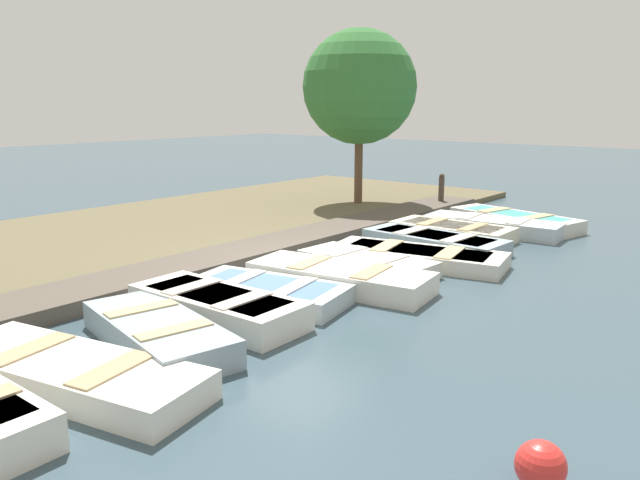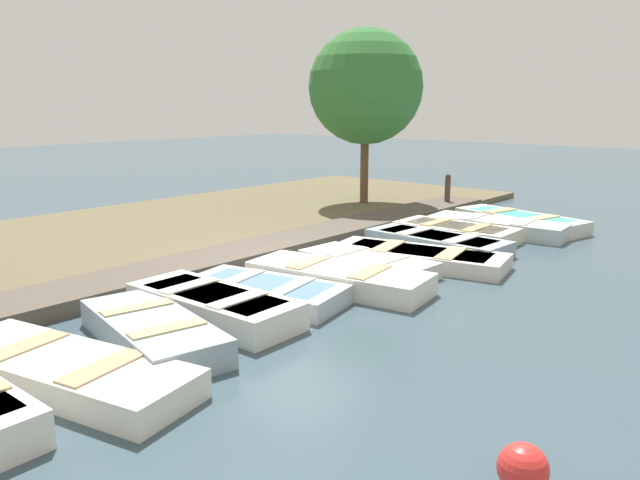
% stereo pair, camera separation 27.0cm
% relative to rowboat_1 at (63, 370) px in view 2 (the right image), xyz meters
% --- Properties ---
extents(ground_plane, '(80.00, 80.00, 0.00)m').
position_rel_rowboat_1_xyz_m(ground_plane, '(-1.25, 5.37, -0.18)').
color(ground_plane, '#384C56').
extents(shore_bank, '(8.00, 24.00, 0.17)m').
position_rel_rowboat_1_xyz_m(shore_bank, '(-6.25, 5.37, -0.09)').
color(shore_bank, brown).
rests_on(shore_bank, ground_plane).
extents(dock_walkway, '(1.29, 18.53, 0.26)m').
position_rel_rowboat_1_xyz_m(dock_walkway, '(-2.76, 5.37, -0.05)').
color(dock_walkway, '#51473D').
rests_on(dock_walkway, ground_plane).
extents(rowboat_1, '(3.56, 1.82, 0.36)m').
position_rel_rowboat_1_xyz_m(rowboat_1, '(0.00, 0.00, 0.00)').
color(rowboat_1, silver).
rests_on(rowboat_1, ground_plane).
extents(rowboat_2, '(2.90, 1.63, 0.41)m').
position_rel_rowboat_1_xyz_m(rowboat_2, '(-0.24, 1.37, 0.02)').
color(rowboat_2, '#8C9EA8').
rests_on(rowboat_2, ground_plane).
extents(rowboat_3, '(2.88, 1.18, 0.44)m').
position_rel_rowboat_1_xyz_m(rowboat_3, '(-0.43, 2.58, 0.04)').
color(rowboat_3, silver).
rests_on(rowboat_3, ground_plane).
extents(rowboat_4, '(2.85, 1.77, 0.34)m').
position_rel_rowboat_1_xyz_m(rowboat_4, '(-0.48, 3.70, -0.01)').
color(rowboat_4, '#B2BCC1').
rests_on(rowboat_4, ground_plane).
extents(rowboat_5, '(3.38, 1.63, 0.41)m').
position_rel_rowboat_1_xyz_m(rowboat_5, '(-0.02, 5.04, 0.02)').
color(rowboat_5, silver).
rests_on(rowboat_5, ground_plane).
extents(rowboat_6, '(2.72, 1.23, 0.33)m').
position_rel_rowboat_1_xyz_m(rowboat_6, '(-0.30, 6.26, -0.02)').
color(rowboat_6, beige).
rests_on(rowboat_6, ground_plane).
extents(rowboat_7, '(3.65, 1.93, 0.33)m').
position_rel_rowboat_1_xyz_m(rowboat_7, '(0.16, 7.36, -0.02)').
color(rowboat_7, beige).
rests_on(rowboat_7, ground_plane).
extents(rowboat_8, '(3.23, 1.34, 0.37)m').
position_rel_rowboat_1_xyz_m(rowboat_8, '(-0.21, 8.72, 0.00)').
color(rowboat_8, '#8C9EA8').
rests_on(rowboat_8, ground_plane).
extents(rowboat_9, '(2.82, 1.29, 0.38)m').
position_rel_rowboat_1_xyz_m(rowboat_9, '(-0.42, 9.94, 0.01)').
color(rowboat_9, beige).
rests_on(rowboat_9, ground_plane).
extents(rowboat_10, '(3.40, 1.35, 0.39)m').
position_rel_rowboat_1_xyz_m(rowboat_10, '(0.04, 11.21, 0.02)').
color(rowboat_10, '#B2BCC1').
rests_on(rowboat_10, ground_plane).
extents(rowboat_11, '(3.61, 1.90, 0.38)m').
position_rel_rowboat_1_xyz_m(rowboat_11, '(0.11, 12.40, 0.01)').
color(rowboat_11, beige).
rests_on(rowboat_11, ground_plane).
extents(mooring_post_far, '(0.17, 0.17, 1.10)m').
position_rel_rowboat_1_xyz_m(mooring_post_far, '(-2.73, 13.61, 0.38)').
color(mooring_post_far, '#47382D').
rests_on(mooring_post_far, ground_plane).
extents(buoy, '(0.43, 0.43, 0.43)m').
position_rel_rowboat_1_xyz_m(buoy, '(4.85, 1.49, 0.04)').
color(buoy, red).
rests_on(buoy, ground_plane).
extents(park_tree_left, '(3.40, 3.40, 5.35)m').
position_rel_rowboat_1_xyz_m(park_tree_left, '(-4.81, 12.17, 3.47)').
color(park_tree_left, brown).
rests_on(park_tree_left, ground_plane).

